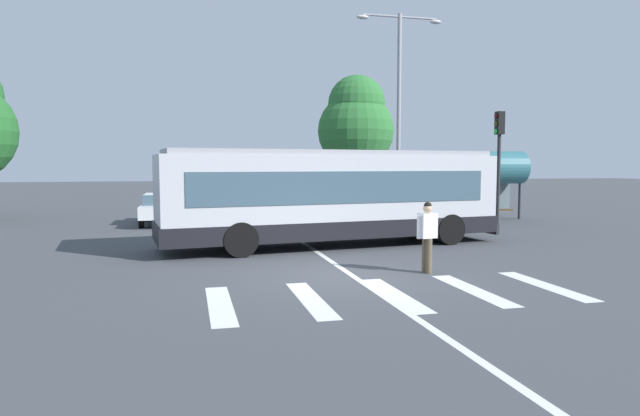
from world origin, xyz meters
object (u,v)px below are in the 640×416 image
object	(u,v)px
pedestrian_crossing_street	(427,233)
parked_car_black	(286,204)
parked_car_white	(163,207)
background_tree_right	(356,123)
city_transit_bus	(332,197)
traffic_light_far_corner	(499,151)
parked_car_blue	(228,206)
twin_arm_street_lamp	(399,95)
bus_stop_shelter	(479,169)

from	to	relation	value
pedestrian_crossing_street	parked_car_black	size ratio (longest dim) A/B	0.37
parked_car_white	background_tree_right	distance (m)	14.73
city_transit_bus	parked_car_white	size ratio (longest dim) A/B	2.51
parked_car_black	traffic_light_far_corner	xyz separation A→B (m)	(7.55, -5.66, 2.39)
background_tree_right	parked_car_blue	bearing A→B (deg)	-136.13
parked_car_blue	parked_car_black	bearing A→B (deg)	5.50
parked_car_black	traffic_light_far_corner	bearing A→B (deg)	-36.89
parked_car_black	twin_arm_street_lamp	bearing A→B (deg)	0.37
bus_stop_shelter	twin_arm_street_lamp	size ratio (longest dim) A/B	0.46
pedestrian_crossing_street	parked_car_blue	bearing A→B (deg)	106.57
traffic_light_far_corner	background_tree_right	size ratio (longest dim) A/B	0.57
twin_arm_street_lamp	traffic_light_far_corner	bearing A→B (deg)	-70.94
parked_car_blue	parked_car_black	distance (m)	2.71
city_transit_bus	background_tree_right	distance (m)	17.59
parked_car_black	pedestrian_crossing_street	bearing A→B (deg)	-85.13
parked_car_black	background_tree_right	xyz separation A→B (m)	(5.91, 8.01, 4.46)
pedestrian_crossing_street	background_tree_right	distance (m)	22.03
parked_car_black	traffic_light_far_corner	size ratio (longest dim) A/B	0.98
parked_car_white	twin_arm_street_lamp	size ratio (longest dim) A/B	0.46
parked_car_white	bus_stop_shelter	bearing A→B (deg)	-6.50
traffic_light_far_corner	twin_arm_street_lamp	distance (m)	6.66
bus_stop_shelter	background_tree_right	size ratio (longest dim) A/B	0.55
parked_car_white	parked_car_blue	xyz separation A→B (m)	(2.82, -0.12, 0.00)
city_transit_bus	traffic_light_far_corner	size ratio (longest dim) A/B	2.40
parked_car_blue	bus_stop_shelter	distance (m)	11.84
bus_stop_shelter	parked_car_black	bearing A→B (deg)	168.70
pedestrian_crossing_street	parked_car_white	xyz separation A→B (m)	(-6.63, 12.92, -0.20)
parked_car_white	traffic_light_far_corner	xyz separation A→B (m)	(13.06, -5.53, 2.39)
parked_car_blue	traffic_light_far_corner	xyz separation A→B (m)	(10.24, -5.40, 2.39)
parked_car_blue	background_tree_right	distance (m)	12.75
background_tree_right	parked_car_white	bearing A→B (deg)	-144.49
pedestrian_crossing_street	twin_arm_street_lamp	distance (m)	14.71
parked_car_black	twin_arm_street_lamp	distance (m)	7.63
traffic_light_far_corner	background_tree_right	distance (m)	13.93
traffic_light_far_corner	twin_arm_street_lamp	bearing A→B (deg)	109.06
parked_car_black	twin_arm_street_lamp	world-z (taller)	twin_arm_street_lamp
parked_car_white	parked_car_black	world-z (taller)	same
parked_car_blue	parked_car_black	world-z (taller)	same
city_transit_bus	pedestrian_crossing_street	bearing A→B (deg)	-77.80
city_transit_bus	background_tree_right	xyz separation A→B (m)	(5.86, 16.19, 3.64)
city_transit_bus	bus_stop_shelter	size ratio (longest dim) A/B	2.52
traffic_light_far_corner	twin_arm_street_lamp	xyz separation A→B (m)	(-1.97, 5.70, 2.81)
parked_car_white	bus_stop_shelter	xyz separation A→B (m)	(14.44, -1.65, 1.65)
parked_car_blue	pedestrian_crossing_street	bearing A→B (deg)	-73.43
parked_car_black	background_tree_right	distance (m)	10.91
bus_stop_shelter	parked_car_blue	bearing A→B (deg)	172.53
city_transit_bus	parked_car_blue	distance (m)	8.42
traffic_light_far_corner	background_tree_right	bearing A→B (deg)	96.82
pedestrian_crossing_street	bus_stop_shelter	distance (m)	13.80
parked_car_black	background_tree_right	bearing A→B (deg)	53.59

